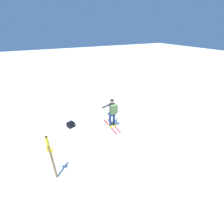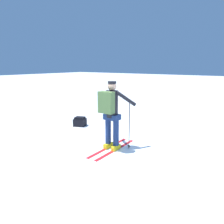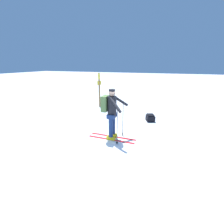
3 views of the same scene
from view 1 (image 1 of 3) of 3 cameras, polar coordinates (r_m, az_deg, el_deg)
name	(u,v)px [view 1 (image 1 of 3)]	position (r m, az deg, el deg)	size (l,w,h in m)	color
ground_plane	(121,123)	(9.49, 3.32, -4.20)	(80.00, 80.00, 0.00)	white
skier	(112,112)	(8.59, 0.12, 0.12)	(0.96, 1.72, 1.79)	red
dropped_backpack	(71,125)	(9.39, -15.42, -4.64)	(0.50, 0.48, 0.33)	black
trail_marker	(51,155)	(6.09, -22.21, -15.01)	(0.21, 0.16, 2.07)	olive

